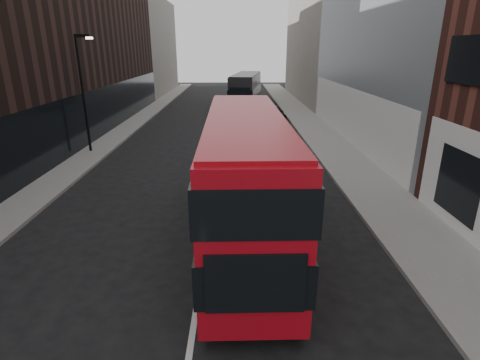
{
  "coord_description": "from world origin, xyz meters",
  "views": [
    {
      "loc": [
        1.04,
        -5.43,
        6.39
      ],
      "look_at": [
        1.17,
        5.55,
        2.5
      ],
      "focal_mm": 28.0,
      "sensor_mm": 36.0,
      "label": 1
    }
  ],
  "objects_px": {
    "grey_bus": "(246,89)",
    "car_b": "(269,119)",
    "street_lamp": "(83,86)",
    "car_c": "(273,113)",
    "car_a": "(239,144)",
    "red_bus": "(245,173)"
  },
  "relations": [
    {
      "from": "grey_bus",
      "to": "car_a",
      "type": "bearing_deg",
      "value": -84.81
    },
    {
      "from": "street_lamp",
      "to": "car_a",
      "type": "bearing_deg",
      "value": -1.65
    },
    {
      "from": "car_a",
      "to": "car_b",
      "type": "distance_m",
      "value": 8.55
    },
    {
      "from": "car_a",
      "to": "car_b",
      "type": "bearing_deg",
      "value": 66.98
    },
    {
      "from": "red_bus",
      "to": "car_b",
      "type": "bearing_deg",
      "value": 81.96
    },
    {
      "from": "street_lamp",
      "to": "grey_bus",
      "type": "relative_size",
      "value": 0.61
    },
    {
      "from": "car_c",
      "to": "street_lamp",
      "type": "bearing_deg",
      "value": -145.02
    },
    {
      "from": "car_a",
      "to": "grey_bus",
      "type": "bearing_deg",
      "value": 81.95
    },
    {
      "from": "red_bus",
      "to": "car_c",
      "type": "bearing_deg",
      "value": 81.34
    },
    {
      "from": "street_lamp",
      "to": "car_c",
      "type": "relative_size",
      "value": 1.6
    },
    {
      "from": "street_lamp",
      "to": "car_a",
      "type": "relative_size",
      "value": 1.95
    },
    {
      "from": "car_b",
      "to": "car_c",
      "type": "distance_m",
      "value": 3.76
    },
    {
      "from": "car_a",
      "to": "red_bus",
      "type": "bearing_deg",
      "value": -94.6
    },
    {
      "from": "grey_bus",
      "to": "car_b",
      "type": "height_order",
      "value": "grey_bus"
    },
    {
      "from": "street_lamp",
      "to": "car_c",
      "type": "distance_m",
      "value": 17.59
    },
    {
      "from": "grey_bus",
      "to": "car_b",
      "type": "bearing_deg",
      "value": -75.05
    },
    {
      "from": "street_lamp",
      "to": "car_c",
      "type": "bearing_deg",
      "value": 42.16
    },
    {
      "from": "car_a",
      "to": "car_b",
      "type": "xyz_separation_m",
      "value": [
        2.61,
        8.14,
        0.11
      ]
    },
    {
      "from": "red_bus",
      "to": "car_a",
      "type": "xyz_separation_m",
      "value": [
        -0.13,
        11.3,
        -1.82
      ]
    },
    {
      "from": "street_lamp",
      "to": "car_b",
      "type": "height_order",
      "value": "street_lamp"
    },
    {
      "from": "red_bus",
      "to": "car_a",
      "type": "bearing_deg",
      "value": 89.87
    },
    {
      "from": "car_b",
      "to": "street_lamp",
      "type": "bearing_deg",
      "value": -143.63
    }
  ]
}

